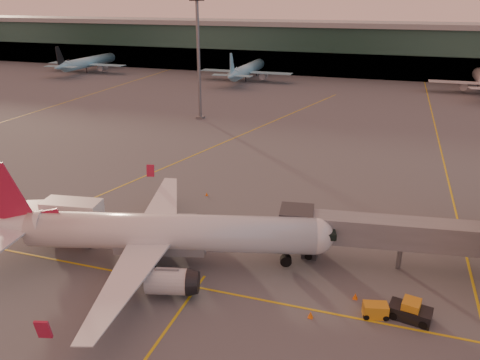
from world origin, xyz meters
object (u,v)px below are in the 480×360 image
(main_airplane, at_px, (159,234))
(gpu_cart, at_px, (375,311))
(catering_truck, at_px, (74,219))
(pushback_tug, at_px, (410,312))

(main_airplane, relative_size, gpu_cart, 14.99)
(catering_truck, xyz_separation_m, pushback_tug, (35.47, -2.76, -2.06))
(main_airplane, xyz_separation_m, catering_truck, (-11.22, 1.41, -0.72))
(catering_truck, height_order, gpu_cart, catering_truck)
(main_airplane, xyz_separation_m, gpu_cart, (21.41, -1.96, -2.89))
(main_airplane, bearing_deg, gpu_cart, -20.12)
(pushback_tug, bearing_deg, catering_truck, -173.34)
(main_airplane, height_order, catering_truck, main_airplane)
(catering_truck, bearing_deg, pushback_tug, -13.25)
(gpu_cart, bearing_deg, pushback_tug, -1.19)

